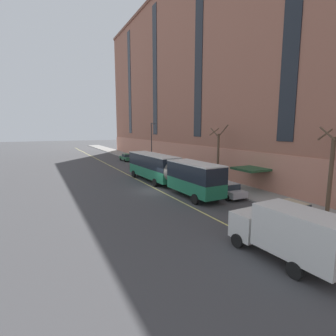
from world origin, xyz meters
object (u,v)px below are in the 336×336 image
at_px(box_truck, 289,232).
at_px(street_tree_near_corner, 331,170).
at_px(parked_car_green_2, 127,157).
at_px(street_lamp, 152,140).
at_px(parked_car_champagne_1, 291,211).
at_px(street_tree_mid_block, 218,154).
at_px(city_bus, 167,170).
at_px(fire_hydrant, 156,165).
at_px(parked_car_silver_0, 227,190).

relative_size(box_truck, street_tree_near_corner, 0.90).
bearing_deg(parked_car_green_2, street_lamp, -79.62).
height_order(parked_car_champagne_1, street_tree_mid_block, street_tree_mid_block).
distance_m(street_tree_near_corner, street_lamp, 32.21).
bearing_deg(street_lamp, city_bus, -107.16).
xyz_separation_m(parked_car_champagne_1, street_tree_mid_block, (3.73, 14.17, 3.03)).
bearing_deg(parked_car_champagne_1, street_tree_near_corner, -7.94).
height_order(city_bus, parked_car_champagne_1, city_bus).
distance_m(parked_car_champagne_1, fire_hydrant, 29.50).
distance_m(box_truck, street_tree_near_corner, 10.30).
height_order(street_tree_near_corner, fire_hydrant, street_tree_near_corner).
relative_size(parked_car_champagne_1, street_tree_mid_block, 0.62).
distance_m(parked_car_silver_0, street_tree_near_corner, 9.63).
bearing_deg(parked_car_green_2, street_tree_near_corner, -84.99).
bearing_deg(parked_car_green_2, parked_car_champagne_1, -90.05).
relative_size(parked_car_silver_0, street_tree_near_corner, 0.64).
relative_size(city_bus, box_truck, 2.89).
relative_size(parked_car_silver_0, parked_car_champagne_1, 1.02).
height_order(parked_car_silver_0, street_tree_near_corner, street_tree_near_corner).
bearing_deg(parked_car_champagne_1, box_truck, -142.69).
height_order(parked_car_green_2, fire_hydrant, parked_car_green_2).
bearing_deg(box_truck, parked_car_silver_0, 64.49).
relative_size(parked_car_champagne_1, box_truck, 0.69).
bearing_deg(city_bus, street_tree_mid_block, -6.83).
distance_m(parked_car_champagne_1, street_lamp, 31.94).
bearing_deg(parked_car_green_2, street_tree_mid_block, -82.31).
bearing_deg(fire_hydrant, parked_car_green_2, 98.08).
xyz_separation_m(parked_car_champagne_1, street_tree_near_corner, (3.72, -0.52, 3.01)).
xyz_separation_m(parked_car_silver_0, street_lamp, (1.66, 23.70, 4.14)).
bearing_deg(parked_car_green_2, city_bus, -97.12).
distance_m(box_truck, street_tree_mid_block, 20.81).
bearing_deg(box_truck, street_lamp, 78.23).
bearing_deg(city_bus, parked_car_green_2, 82.88).
distance_m(parked_car_silver_0, street_lamp, 24.11).
relative_size(parked_car_green_2, box_truck, 0.73).
distance_m(parked_car_champagne_1, parked_car_green_2, 41.54).
distance_m(parked_car_champagne_1, street_tree_near_corner, 4.81).
xyz_separation_m(city_bus, box_truck, (-2.35, -19.30, -0.42)).
height_order(city_bus, street_tree_near_corner, street_tree_near_corner).
bearing_deg(street_lamp, street_tree_mid_block, -83.86).
bearing_deg(parked_car_champagne_1, street_lamp, 86.65).
relative_size(parked_car_green_2, street_tree_mid_block, 0.64).
bearing_deg(street_lamp, fire_hydrant, -92.63).
height_order(parked_car_champagne_1, fire_hydrant, parked_car_champagne_1).
bearing_deg(street_tree_mid_block, street_tree_near_corner, -90.03).
bearing_deg(parked_car_silver_0, street_tree_mid_block, 60.52).
bearing_deg(city_bus, parked_car_champagne_1, -77.69).
xyz_separation_m(street_tree_near_corner, street_tree_mid_block, (0.01, 14.69, 0.03)).
bearing_deg(street_tree_near_corner, box_truck, -158.04).
bearing_deg(street_tree_mid_block, box_truck, -116.88).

